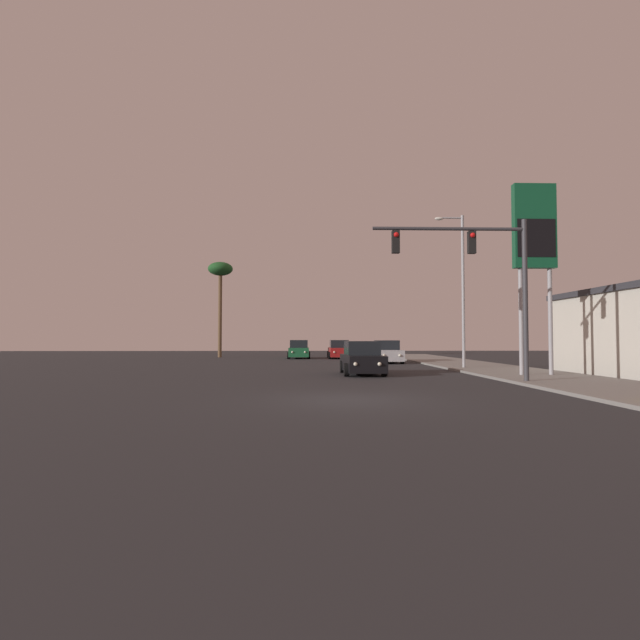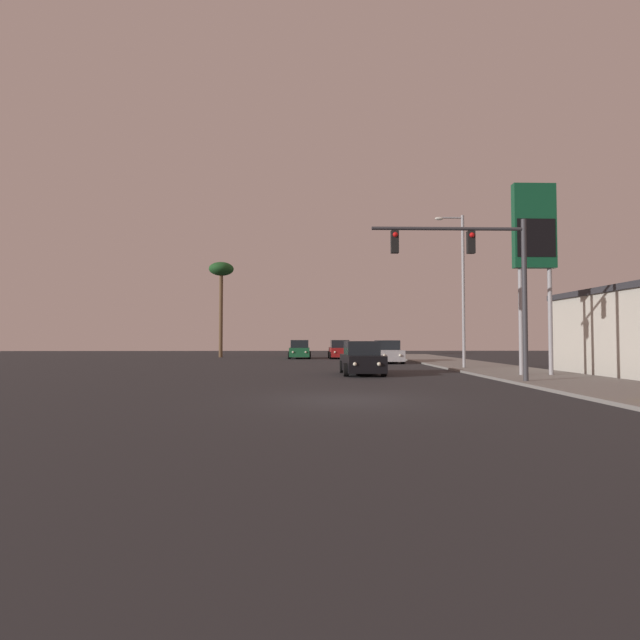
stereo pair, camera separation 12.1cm
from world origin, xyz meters
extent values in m
plane|color=#28282B|center=(0.00, 0.00, 0.00)|extent=(120.00, 120.00, 0.00)
cube|color=gray|center=(9.50, 10.00, 0.06)|extent=(5.00, 60.00, 0.12)
cube|color=#B7B7BC|center=(4.81, 22.30, 0.58)|extent=(1.87, 4.23, 0.80)
cube|color=black|center=(4.81, 22.45, 1.33)|extent=(1.64, 2.03, 0.70)
cylinder|color=black|center=(3.91, 21.00, 0.32)|extent=(0.24, 0.64, 0.64)
cylinder|color=black|center=(5.71, 21.00, 0.32)|extent=(0.24, 0.64, 0.64)
cylinder|color=black|center=(3.91, 23.60, 0.32)|extent=(0.24, 0.64, 0.64)
cylinder|color=black|center=(5.71, 23.60, 0.32)|extent=(0.24, 0.64, 0.64)
sphere|color=#F2EACC|center=(4.25, 20.18, 0.63)|extent=(0.18, 0.18, 0.18)
sphere|color=#F2EACC|center=(5.36, 20.18, 0.63)|extent=(0.18, 0.18, 0.18)
cube|color=black|center=(1.59, 10.39, 0.58)|extent=(1.94, 4.26, 0.80)
cube|color=black|center=(1.59, 10.54, 1.33)|extent=(1.67, 2.05, 0.70)
cylinder|color=black|center=(0.69, 9.09, 0.32)|extent=(0.24, 0.64, 0.64)
cylinder|color=black|center=(2.49, 9.09, 0.32)|extent=(0.24, 0.64, 0.64)
cylinder|color=black|center=(0.69, 11.69, 0.32)|extent=(0.24, 0.64, 0.64)
cylinder|color=black|center=(2.49, 11.69, 0.32)|extent=(0.24, 0.64, 0.64)
sphere|color=#F2EACC|center=(1.03, 8.27, 0.63)|extent=(0.18, 0.18, 0.18)
sphere|color=#F2EACC|center=(2.14, 8.27, 0.63)|extent=(0.18, 0.18, 0.18)
cube|color=#195933|center=(-1.85, 31.19, 0.58)|extent=(1.82, 4.21, 0.80)
cube|color=black|center=(-1.85, 31.34, 1.33)|extent=(1.61, 2.01, 0.70)
cylinder|color=black|center=(-2.75, 29.89, 0.32)|extent=(0.24, 0.64, 0.64)
cylinder|color=black|center=(-0.95, 29.89, 0.32)|extent=(0.24, 0.64, 0.64)
cylinder|color=black|center=(-2.75, 32.49, 0.32)|extent=(0.24, 0.64, 0.64)
cylinder|color=black|center=(-0.95, 32.49, 0.32)|extent=(0.24, 0.64, 0.64)
sphere|color=#F2EACC|center=(-2.40, 29.07, 0.63)|extent=(0.18, 0.18, 0.18)
sphere|color=#F2EACC|center=(-1.29, 29.07, 0.63)|extent=(0.18, 0.18, 0.18)
cube|color=maroon|center=(1.83, 30.95, 0.58)|extent=(1.85, 4.22, 0.80)
cube|color=black|center=(1.83, 31.10, 1.33)|extent=(1.62, 2.02, 0.70)
cylinder|color=black|center=(0.93, 29.65, 0.32)|extent=(0.24, 0.64, 0.64)
cylinder|color=black|center=(2.73, 29.65, 0.32)|extent=(0.24, 0.64, 0.64)
cylinder|color=black|center=(0.93, 32.25, 0.32)|extent=(0.24, 0.64, 0.64)
cylinder|color=black|center=(2.73, 32.25, 0.32)|extent=(0.24, 0.64, 0.64)
sphere|color=#F2EACC|center=(1.27, 28.83, 0.63)|extent=(0.18, 0.18, 0.18)
sphere|color=#F2EACC|center=(2.39, 28.83, 0.63)|extent=(0.18, 0.18, 0.18)
cylinder|color=#38383D|center=(7.56, 5.05, 3.37)|extent=(0.20, 0.20, 6.50)
cylinder|color=#38383D|center=(4.48, 5.05, 6.22)|extent=(6.15, 0.14, 0.14)
cube|color=black|center=(5.41, 5.05, 5.67)|extent=(0.30, 0.24, 0.90)
sphere|color=red|center=(5.41, 4.91, 5.94)|extent=(0.20, 0.20, 0.20)
cube|color=black|center=(2.33, 5.05, 5.67)|extent=(0.30, 0.24, 0.90)
sphere|color=red|center=(2.33, 4.91, 5.94)|extent=(0.20, 0.20, 0.20)
cylinder|color=#99999E|center=(8.05, 14.40, 4.62)|extent=(0.18, 0.18, 9.00)
cylinder|color=#99999E|center=(7.35, 14.40, 8.97)|extent=(1.40, 0.10, 0.10)
ellipsoid|color=silver|center=(6.65, 14.40, 8.92)|extent=(0.50, 0.24, 0.20)
cylinder|color=#99999E|center=(8.83, 8.37, 2.62)|extent=(0.20, 0.20, 5.00)
cylinder|color=#99999E|center=(10.23, 8.37, 2.62)|extent=(0.20, 0.20, 5.00)
cube|color=#0F4C2D|center=(9.53, 8.37, 7.12)|extent=(2.00, 0.40, 4.00)
cube|color=black|center=(9.53, 8.16, 6.52)|extent=(1.80, 0.03, 1.80)
cylinder|color=brown|center=(-9.56, 34.00, 4.07)|extent=(0.36, 0.36, 8.15)
ellipsoid|color=#1E5123|center=(-9.56, 34.00, 8.63)|extent=(2.40, 2.40, 1.32)
camera|label=1|loc=(-1.31, -14.67, 1.79)|focal=28.00mm
camera|label=2|loc=(-1.18, -14.67, 1.79)|focal=28.00mm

